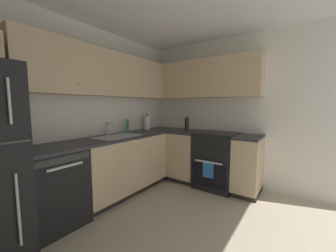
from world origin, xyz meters
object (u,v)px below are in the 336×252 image
oven_range (217,159)px  paper_towel_roll (147,123)px  dishwasher (52,188)px  soap_bottle (128,126)px  oil_bottle (187,124)px

oven_range → paper_towel_roll: size_ratio=3.38×
dishwasher → soap_bottle: bearing=7.7°
oil_bottle → oven_range: bearing=-88.1°
oven_range → soap_bottle: size_ratio=4.60×
soap_bottle → paper_towel_roll: size_ratio=0.74×
oven_range → oil_bottle: bearing=91.9°
soap_bottle → oil_bottle: bearing=-44.2°
paper_towel_roll → oil_bottle: size_ratio=1.22×
dishwasher → oil_bottle: 2.22m
soap_bottle → paper_towel_roll: bearing=-2.4°
oven_range → oil_bottle: oil_bottle is taller
oven_range → soap_bottle: bearing=120.7°
dishwasher → soap_bottle: (1.33, 0.18, 0.57)m
oven_range → soap_bottle: (-0.76, 1.28, 0.54)m
dishwasher → soap_bottle: size_ratio=3.78×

